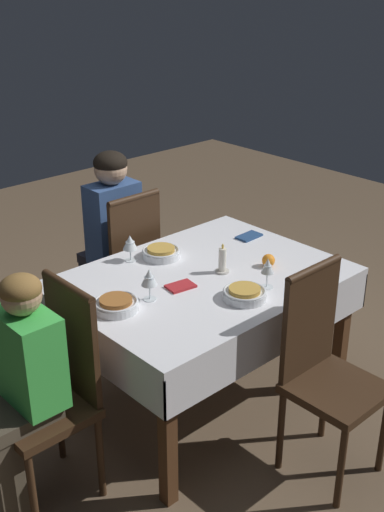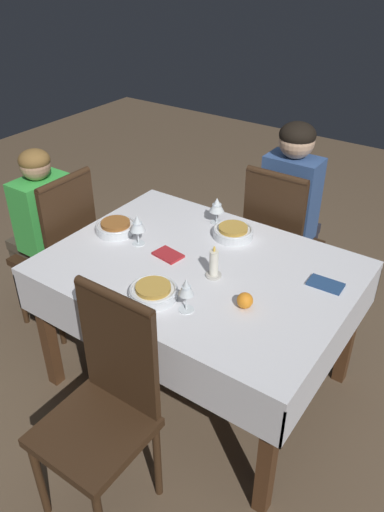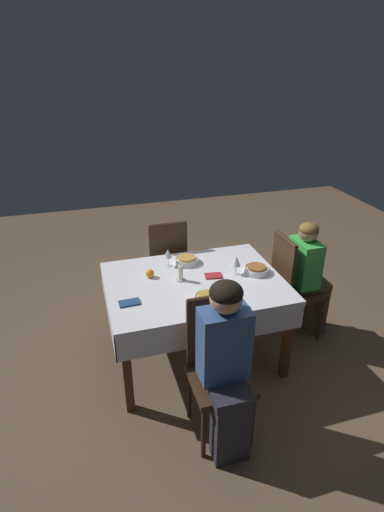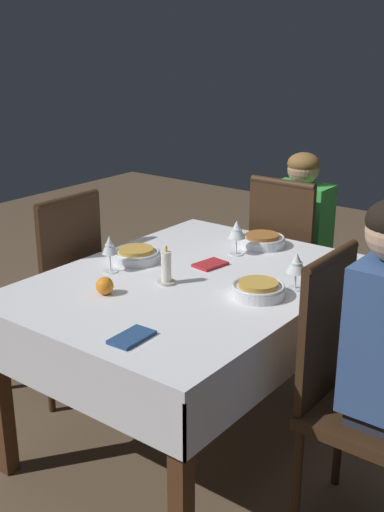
{
  "view_description": "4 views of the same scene",
  "coord_description": "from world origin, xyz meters",
  "px_view_note": "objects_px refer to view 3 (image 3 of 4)",
  "views": [
    {
      "loc": [
        -1.97,
        -2.06,
        2.14
      ],
      "look_at": [
        0.0,
        0.08,
        0.81
      ],
      "focal_mm": 45.0,
      "sensor_mm": 36.0,
      "label": 1
    },
    {
      "loc": [
        1.05,
        -1.57,
        2.0
      ],
      "look_at": [
        -0.01,
        -0.04,
        0.8
      ],
      "focal_mm": 35.0,
      "sensor_mm": 36.0,
      "label": 2
    },
    {
      "loc": [
        0.77,
        2.58,
        2.3
      ],
      "look_at": [
        -0.01,
        -0.09,
        0.9
      ],
      "focal_mm": 28.0,
      "sensor_mm": 36.0,
      "label": 3
    },
    {
      "loc": [
        1.86,
        1.44,
        1.64
      ],
      "look_at": [
        0.07,
        0.06,
        0.86
      ],
      "focal_mm": 45.0,
      "sensor_mm": 36.0,
      "label": 4
    }
  ],
  "objects_px": {
    "dining_table": "(194,290)",
    "bowl_west": "(257,269)",
    "person_child_green": "(309,274)",
    "orange_fruit": "(150,273)",
    "bowl_south": "(187,260)",
    "chair_north": "(217,363)",
    "wine_glass_south": "(168,254)",
    "chair_west": "(291,283)",
    "person_adult_denim": "(226,361)",
    "bowl_north": "(208,298)",
    "candle_centerpiece": "(181,274)",
    "wine_glass_west": "(236,262)",
    "wine_glass_north": "(231,292)",
    "napkin_red_folded": "(213,276)",
    "chair_south": "(167,263)",
    "napkin_spare_side": "(129,303)"
  },
  "relations": [
    {
      "from": "wine_glass_south",
      "to": "candle_centerpiece",
      "type": "relative_size",
      "value": 0.98
    },
    {
      "from": "wine_glass_north",
      "to": "wine_glass_west",
      "type": "distance_m",
      "value": 0.44
    },
    {
      "from": "chair_north",
      "to": "wine_glass_west",
      "type": "xyz_separation_m",
      "value": [
        -0.41,
        -0.73,
        0.31
      ]
    },
    {
      "from": "bowl_west",
      "to": "napkin_spare_side",
      "type": "relative_size",
      "value": 1.36
    },
    {
      "from": "bowl_north",
      "to": "wine_glass_south",
      "type": "height_order",
      "value": "wine_glass_south"
    },
    {
      "from": "chair_south",
      "to": "orange_fruit",
      "type": "height_order",
      "value": "chair_south"
    },
    {
      "from": "wine_glass_south",
      "to": "bowl_south",
      "type": "bearing_deg",
      "value": -177.76
    },
    {
      "from": "candle_centerpiece",
      "to": "napkin_spare_side",
      "type": "xyz_separation_m",
      "value": [
        0.43,
        0.22,
        -0.05
      ]
    },
    {
      "from": "chair_west",
      "to": "person_adult_denim",
      "type": "bearing_deg",
      "value": 133.91
    },
    {
      "from": "chair_west",
      "to": "wine_glass_north",
      "type": "distance_m",
      "value": 0.91
    },
    {
      "from": "chair_west",
      "to": "person_child_green",
      "type": "bearing_deg",
      "value": -90.0
    },
    {
      "from": "wine_glass_north",
      "to": "napkin_spare_side",
      "type": "height_order",
      "value": "wine_glass_north"
    },
    {
      "from": "bowl_north",
      "to": "wine_glass_south",
      "type": "bearing_deg",
      "value": -76.49
    },
    {
      "from": "chair_north",
      "to": "wine_glass_south",
      "type": "bearing_deg",
      "value": 94.39
    },
    {
      "from": "chair_south",
      "to": "person_child_green",
      "type": "bearing_deg",
      "value": 149.05
    },
    {
      "from": "person_child_green",
      "to": "orange_fruit",
      "type": "relative_size",
      "value": 16.27
    },
    {
      "from": "chair_west",
      "to": "wine_glass_west",
      "type": "relative_size",
      "value": 6.37
    },
    {
      "from": "candle_centerpiece",
      "to": "orange_fruit",
      "type": "distance_m",
      "value": 0.25
    },
    {
      "from": "wine_glass_north",
      "to": "bowl_south",
      "type": "relative_size",
      "value": 0.7
    },
    {
      "from": "person_child_green",
      "to": "orange_fruit",
      "type": "xyz_separation_m",
      "value": [
        1.38,
        -0.1,
        0.17
      ]
    },
    {
      "from": "chair_south",
      "to": "chair_north",
      "type": "bearing_deg",
      "value": 90.06
    },
    {
      "from": "dining_table",
      "to": "bowl_west",
      "type": "relative_size",
      "value": 6.68
    },
    {
      "from": "person_adult_denim",
      "to": "bowl_north",
      "type": "distance_m",
      "value": 0.57
    },
    {
      "from": "wine_glass_north",
      "to": "wine_glass_south",
      "type": "relative_size",
      "value": 0.95
    },
    {
      "from": "chair_west",
      "to": "candle_centerpiece",
      "type": "distance_m",
      "value": 1.03
    },
    {
      "from": "person_child_green",
      "to": "bowl_north",
      "type": "xyz_separation_m",
      "value": [
        1.05,
        0.36,
        0.17
      ]
    },
    {
      "from": "bowl_west",
      "to": "chair_west",
      "type": "bearing_deg",
      "value": -170.62
    },
    {
      "from": "bowl_south",
      "to": "person_child_green",
      "type": "bearing_deg",
      "value": 166.04
    },
    {
      "from": "bowl_south",
      "to": "wine_glass_south",
      "type": "bearing_deg",
      "value": 2.24
    },
    {
      "from": "bowl_north",
      "to": "candle_centerpiece",
      "type": "relative_size",
      "value": 1.3
    },
    {
      "from": "bowl_north",
      "to": "napkin_red_folded",
      "type": "relative_size",
      "value": 1.38
    },
    {
      "from": "bowl_west",
      "to": "wine_glass_west",
      "type": "relative_size",
      "value": 1.32
    },
    {
      "from": "dining_table",
      "to": "person_adult_denim",
      "type": "xyz_separation_m",
      "value": [
        0.06,
        0.87,
        0.03
      ]
    },
    {
      "from": "chair_north",
      "to": "bowl_south",
      "type": "xyz_separation_m",
      "value": [
        -0.08,
        -1.02,
        0.23
      ]
    },
    {
      "from": "chair_west",
      "to": "person_child_green",
      "type": "relative_size",
      "value": 0.91
    },
    {
      "from": "dining_table",
      "to": "person_adult_denim",
      "type": "bearing_deg",
      "value": 86.02
    },
    {
      "from": "dining_table",
      "to": "napkin_spare_side",
      "type": "distance_m",
      "value": 0.57
    },
    {
      "from": "wine_glass_south",
      "to": "chair_north",
      "type": "bearing_deg",
      "value": 94.39
    },
    {
      "from": "bowl_west",
      "to": "candle_centerpiece",
      "type": "bearing_deg",
      "value": -4.67
    },
    {
      "from": "chair_south",
      "to": "orange_fruit",
      "type": "bearing_deg",
      "value": 65.51
    },
    {
      "from": "chair_north",
      "to": "bowl_north",
      "type": "bearing_deg",
      "value": 80.6
    },
    {
      "from": "wine_glass_south",
      "to": "candle_centerpiece",
      "type": "bearing_deg",
      "value": 98.25
    },
    {
      "from": "wine_glass_west",
      "to": "wine_glass_south",
      "type": "distance_m",
      "value": 0.56
    },
    {
      "from": "wine_glass_north",
      "to": "napkin_red_folded",
      "type": "xyz_separation_m",
      "value": [
        -0.01,
        -0.4,
        -0.09
      ]
    },
    {
      "from": "wine_glass_west",
      "to": "napkin_red_folded",
      "type": "xyz_separation_m",
      "value": [
        0.18,
        -0.01,
        -0.1
      ]
    },
    {
      "from": "bowl_west",
      "to": "bowl_south",
      "type": "bearing_deg",
      "value": -32.66
    },
    {
      "from": "person_child_green",
      "to": "napkin_spare_side",
      "type": "distance_m",
      "value": 1.61
    },
    {
      "from": "person_adult_denim",
      "to": "wine_glass_west",
      "type": "bearing_deg",
      "value": 65.21
    },
    {
      "from": "bowl_north",
      "to": "chair_south",
      "type": "bearing_deg",
      "value": -86.14
    },
    {
      "from": "person_adult_denim",
      "to": "orange_fruit",
      "type": "bearing_deg",
      "value": 104.35
    }
  ]
}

